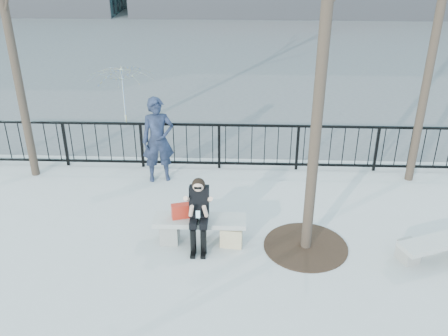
{
  "coord_description": "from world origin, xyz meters",
  "views": [
    {
      "loc": [
        0.73,
        -7.5,
        5.28
      ],
      "look_at": [
        0.4,
        0.8,
        1.1
      ],
      "focal_mm": 40.0,
      "sensor_mm": 36.0,
      "label": 1
    }
  ],
  "objects_px": {
    "seated_woman": "(199,215)",
    "standing_man": "(158,140)",
    "bench_second": "(439,248)",
    "bench_main": "(200,227)"
  },
  "relations": [
    {
      "from": "seated_woman",
      "to": "standing_man",
      "type": "distance_m",
      "value": 2.78
    },
    {
      "from": "bench_second",
      "to": "standing_man",
      "type": "xyz_separation_m",
      "value": [
        -5.19,
        2.79,
        0.69
      ]
    },
    {
      "from": "bench_main",
      "to": "standing_man",
      "type": "xyz_separation_m",
      "value": [
        -1.1,
        2.37,
        0.66
      ]
    },
    {
      "from": "bench_second",
      "to": "bench_main",
      "type": "bearing_deg",
      "value": 151.77
    },
    {
      "from": "bench_main",
      "to": "seated_woman",
      "type": "distance_m",
      "value": 0.4
    },
    {
      "from": "bench_second",
      "to": "standing_man",
      "type": "relative_size",
      "value": 0.77
    },
    {
      "from": "seated_woman",
      "to": "standing_man",
      "type": "relative_size",
      "value": 0.7
    },
    {
      "from": "bench_main",
      "to": "standing_man",
      "type": "distance_m",
      "value": 2.7
    },
    {
      "from": "seated_woman",
      "to": "standing_man",
      "type": "bearing_deg",
      "value": 113.4
    },
    {
      "from": "seated_woman",
      "to": "standing_man",
      "type": "height_order",
      "value": "standing_man"
    }
  ]
}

